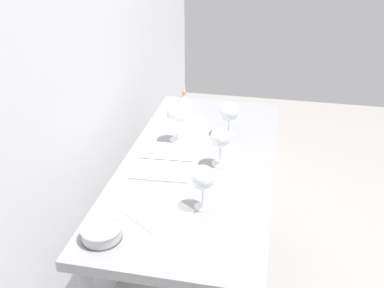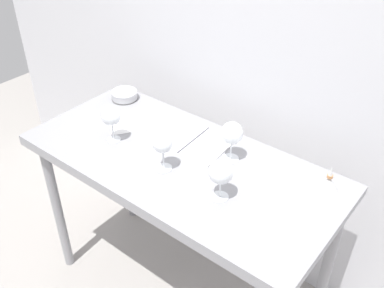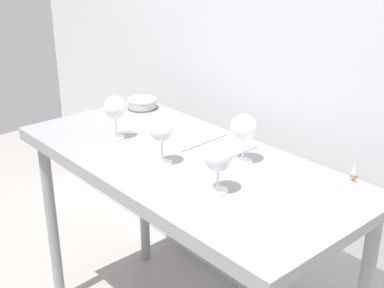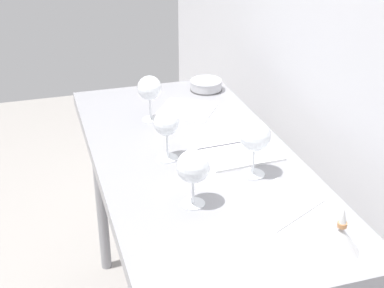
{
  "view_description": "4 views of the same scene",
  "coord_description": "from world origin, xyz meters",
  "px_view_note": "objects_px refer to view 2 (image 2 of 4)",
  "views": [
    {
      "loc": [
        -1.63,
        -0.3,
        1.88
      ],
      "look_at": [
        0.02,
        0.03,
        0.97
      ],
      "focal_mm": 41.24,
      "sensor_mm": 36.0,
      "label": 1
    },
    {
      "loc": [
        0.98,
        -1.16,
        2.03
      ],
      "look_at": [
        0.06,
        0.01,
        1.0
      ],
      "focal_mm": 41.24,
      "sensor_mm": 36.0,
      "label": 2
    },
    {
      "loc": [
        1.34,
        -1.14,
        1.68
      ],
      "look_at": [
        0.02,
        0.02,
        0.95
      ],
      "focal_mm": 48.49,
      "sensor_mm": 36.0,
      "label": 3
    },
    {
      "loc": [
        1.53,
        -0.48,
        1.75
      ],
      "look_at": [
        0.06,
        -0.04,
        0.98
      ],
      "focal_mm": 51.37,
      "sensor_mm": 36.0,
      "label": 4
    }
  ],
  "objects_px": {
    "wine_glass_near_right": "(221,173)",
    "open_notebook": "(194,141)",
    "wine_glass_near_left": "(111,116)",
    "tasting_sheet_upper": "(130,121)",
    "wine_glass_far_right": "(232,134)",
    "decanter_funnel": "(328,184)",
    "wine_glass_near_center": "(163,144)",
    "tasting_bowl": "(124,95)",
    "tasting_sheet_lower": "(266,174)"
  },
  "relations": [
    {
      "from": "wine_glass_far_right",
      "to": "decanter_funnel",
      "type": "height_order",
      "value": "wine_glass_far_right"
    },
    {
      "from": "tasting_sheet_lower",
      "to": "wine_glass_near_left",
      "type": "bearing_deg",
      "value": 170.38
    },
    {
      "from": "wine_glass_far_right",
      "to": "tasting_sheet_lower",
      "type": "distance_m",
      "value": 0.21
    },
    {
      "from": "tasting_sheet_lower",
      "to": "tasting_bowl",
      "type": "xyz_separation_m",
      "value": [
        -0.91,
        0.09,
        0.02
      ]
    },
    {
      "from": "wine_glass_near_left",
      "to": "wine_glass_near_center",
      "type": "relative_size",
      "value": 1.02
    },
    {
      "from": "wine_glass_near_right",
      "to": "open_notebook",
      "type": "bearing_deg",
      "value": 143.13
    },
    {
      "from": "wine_glass_near_left",
      "to": "tasting_bowl",
      "type": "bearing_deg",
      "value": 128.26
    },
    {
      "from": "tasting_sheet_upper",
      "to": "wine_glass_far_right",
      "type": "bearing_deg",
      "value": 40.0
    },
    {
      "from": "wine_glass_near_left",
      "to": "tasting_sheet_upper",
      "type": "height_order",
      "value": "wine_glass_near_left"
    },
    {
      "from": "wine_glass_near_right",
      "to": "wine_glass_near_center",
      "type": "bearing_deg",
      "value": 179.94
    },
    {
      "from": "wine_glass_near_center",
      "to": "open_notebook",
      "type": "relative_size",
      "value": 0.52
    },
    {
      "from": "wine_glass_near_center",
      "to": "wine_glass_far_right",
      "type": "height_order",
      "value": "wine_glass_far_right"
    },
    {
      "from": "tasting_bowl",
      "to": "wine_glass_near_center",
      "type": "bearing_deg",
      "value": -29.69
    },
    {
      "from": "open_notebook",
      "to": "tasting_sheet_upper",
      "type": "relative_size",
      "value": 1.61
    },
    {
      "from": "wine_glass_near_left",
      "to": "wine_glass_far_right",
      "type": "relative_size",
      "value": 0.97
    },
    {
      "from": "wine_glass_far_right",
      "to": "tasting_sheet_upper",
      "type": "height_order",
      "value": "wine_glass_far_right"
    },
    {
      "from": "wine_glass_near_center",
      "to": "tasting_sheet_upper",
      "type": "relative_size",
      "value": 0.83
    },
    {
      "from": "wine_glass_far_right",
      "to": "tasting_bowl",
      "type": "xyz_separation_m",
      "value": [
        -0.73,
        0.09,
        -0.1
      ]
    },
    {
      "from": "wine_glass_near_right",
      "to": "tasting_bowl",
      "type": "bearing_deg",
      "value": 159.38
    },
    {
      "from": "wine_glass_near_center",
      "to": "decanter_funnel",
      "type": "bearing_deg",
      "value": 25.68
    },
    {
      "from": "tasting_sheet_upper",
      "to": "tasting_sheet_lower",
      "type": "distance_m",
      "value": 0.73
    },
    {
      "from": "wine_glass_near_center",
      "to": "tasting_sheet_lower",
      "type": "height_order",
      "value": "wine_glass_near_center"
    },
    {
      "from": "wine_glass_near_center",
      "to": "wine_glass_near_right",
      "type": "relative_size",
      "value": 1.01
    },
    {
      "from": "wine_glass_near_left",
      "to": "decanter_funnel",
      "type": "xyz_separation_m",
      "value": [
        0.91,
        0.27,
        -0.09
      ]
    },
    {
      "from": "wine_glass_near_left",
      "to": "tasting_bowl",
      "type": "relative_size",
      "value": 1.26
    },
    {
      "from": "decanter_funnel",
      "to": "wine_glass_near_right",
      "type": "bearing_deg",
      "value": -137.04
    },
    {
      "from": "wine_glass_far_right",
      "to": "decanter_funnel",
      "type": "xyz_separation_m",
      "value": [
        0.41,
        0.06,
        -0.09
      ]
    },
    {
      "from": "wine_glass_far_right",
      "to": "tasting_bowl",
      "type": "relative_size",
      "value": 1.31
    },
    {
      "from": "wine_glass_near_center",
      "to": "tasting_sheet_lower",
      "type": "xyz_separation_m",
      "value": [
        0.35,
        0.23,
        -0.12
      ]
    },
    {
      "from": "wine_glass_near_right",
      "to": "tasting_sheet_upper",
      "type": "height_order",
      "value": "wine_glass_near_right"
    },
    {
      "from": "wine_glass_near_left",
      "to": "tasting_sheet_lower",
      "type": "distance_m",
      "value": 0.71
    },
    {
      "from": "wine_glass_near_center",
      "to": "decanter_funnel",
      "type": "xyz_separation_m",
      "value": [
        0.59,
        0.29,
        -0.09
      ]
    },
    {
      "from": "wine_glass_near_center",
      "to": "wine_glass_near_right",
      "type": "height_order",
      "value": "wine_glass_near_center"
    },
    {
      "from": "tasting_sheet_lower",
      "to": "tasting_sheet_upper",
      "type": "bearing_deg",
      "value": 157.11
    },
    {
      "from": "decanter_funnel",
      "to": "wine_glass_near_left",
      "type": "bearing_deg",
      "value": -163.62
    },
    {
      "from": "wine_glass_far_right",
      "to": "tasting_sheet_lower",
      "type": "height_order",
      "value": "wine_glass_far_right"
    },
    {
      "from": "wine_glass_far_right",
      "to": "tasting_sheet_upper",
      "type": "distance_m",
      "value": 0.57
    },
    {
      "from": "open_notebook",
      "to": "tasting_bowl",
      "type": "xyz_separation_m",
      "value": [
        -0.53,
        0.08,
        0.02
      ]
    },
    {
      "from": "wine_glass_near_right",
      "to": "open_notebook",
      "type": "relative_size",
      "value": 0.51
    },
    {
      "from": "open_notebook",
      "to": "tasting_bowl",
      "type": "distance_m",
      "value": 0.54
    },
    {
      "from": "wine_glass_near_center",
      "to": "decanter_funnel",
      "type": "height_order",
      "value": "wine_glass_near_center"
    },
    {
      "from": "wine_glass_near_left",
      "to": "open_notebook",
      "type": "xyz_separation_m",
      "value": [
        0.29,
        0.22,
        -0.12
      ]
    },
    {
      "from": "tasting_sheet_lower",
      "to": "decanter_funnel",
      "type": "bearing_deg",
      "value": -14.06
    },
    {
      "from": "tasting_sheet_lower",
      "to": "decanter_funnel",
      "type": "height_order",
      "value": "decanter_funnel"
    },
    {
      "from": "wine_glass_far_right",
      "to": "decanter_funnel",
      "type": "distance_m",
      "value": 0.43
    },
    {
      "from": "tasting_bowl",
      "to": "tasting_sheet_upper",
      "type": "bearing_deg",
      "value": -37.62
    },
    {
      "from": "tasting_bowl",
      "to": "decanter_funnel",
      "type": "bearing_deg",
      "value": -1.56
    },
    {
      "from": "wine_glass_near_left",
      "to": "decanter_funnel",
      "type": "height_order",
      "value": "wine_glass_near_left"
    },
    {
      "from": "tasting_sheet_upper",
      "to": "tasting_sheet_lower",
      "type": "bearing_deg",
      "value": 38.88
    },
    {
      "from": "open_notebook",
      "to": "tasting_bowl",
      "type": "height_order",
      "value": "tasting_bowl"
    }
  ]
}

